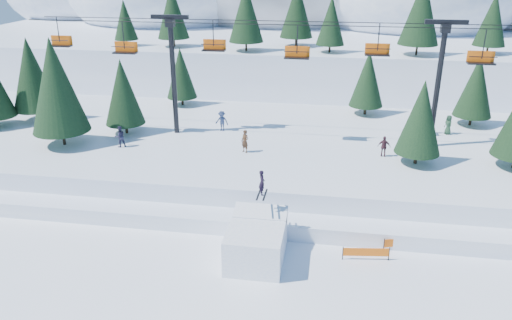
# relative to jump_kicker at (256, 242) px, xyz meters

# --- Properties ---
(ground) EXTENTS (160.00, 160.00, 0.00)m
(ground) POSITION_rel_jump_kicker_xyz_m (-0.76, -2.63, -1.24)
(ground) COLOR white
(ground) RESTS_ON ground
(mid_shelf) EXTENTS (70.00, 22.00, 2.50)m
(mid_shelf) POSITION_rel_jump_kicker_xyz_m (-0.76, 15.37, 0.01)
(mid_shelf) COLOR white
(mid_shelf) RESTS_ON ground
(berm) EXTENTS (70.00, 6.00, 1.10)m
(berm) POSITION_rel_jump_kicker_xyz_m (-0.76, 5.37, -0.69)
(berm) COLOR white
(berm) RESTS_ON ground
(mountain_ridge) EXTENTS (119.00, 60.00, 26.46)m
(mountain_ridge) POSITION_rel_jump_kicker_xyz_m (-5.85, 70.77, 8.40)
(mountain_ridge) COLOR white
(mountain_ridge) RESTS_ON ground
(jump_kicker) EXTENTS (3.34, 4.56, 5.33)m
(jump_kicker) POSITION_rel_jump_kicker_xyz_m (0.00, 0.00, 0.00)
(jump_kicker) COLOR white
(jump_kicker) RESTS_ON ground
(chairlift) EXTENTS (46.00, 3.21, 10.28)m
(chairlift) POSITION_rel_jump_kicker_xyz_m (0.08, 15.42, 8.08)
(chairlift) COLOR black
(chairlift) RESTS_ON mid_shelf
(conifer_stand) EXTENTS (61.86, 17.32, 8.95)m
(conifer_stand) POSITION_rel_jump_kicker_xyz_m (1.93, 15.63, 5.52)
(conifer_stand) COLOR black
(conifer_stand) RESTS_ON mid_shelf
(distant_skiers) EXTENTS (28.51, 8.75, 1.87)m
(distant_skiers) POSITION_rel_jump_kicker_xyz_m (-1.52, 14.44, 2.16)
(distant_skiers) COLOR #2C2A43
(distant_skiers) RESTS_ON mid_shelf
(banner_near) EXTENTS (2.84, 0.42, 0.90)m
(banner_near) POSITION_rel_jump_kicker_xyz_m (6.59, 1.03, -0.70)
(banner_near) COLOR black
(banner_near) RESTS_ON ground
(banner_far) EXTENTS (2.72, 0.93, 0.90)m
(banner_far) POSITION_rel_jump_kicker_xyz_m (9.08, 2.64, -0.70)
(banner_far) COLOR black
(banner_far) RESTS_ON ground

